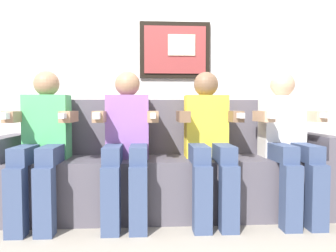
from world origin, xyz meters
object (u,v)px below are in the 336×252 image
object	(u,v)px
person_right_center	(209,138)
person_leftmost	(43,139)
person_left_center	(127,139)
couch	(167,174)
person_rightmost	(288,138)

from	to	relation	value
person_right_center	person_leftmost	bearing A→B (deg)	-179.98
person_leftmost	person_left_center	distance (m)	0.61
couch	person_leftmost	bearing A→B (deg)	-169.44
person_left_center	person_right_center	distance (m)	0.61
person_leftmost	person_rightmost	bearing A→B (deg)	0.00
person_leftmost	person_left_center	size ratio (longest dim) A/B	1.00
couch	person_rightmost	size ratio (longest dim) A/B	2.31
person_leftmost	couch	bearing A→B (deg)	10.56
person_rightmost	person_leftmost	bearing A→B (deg)	180.00
couch	person_right_center	distance (m)	0.45
couch	person_right_center	world-z (taller)	person_right_center
person_leftmost	person_left_center	bearing A→B (deg)	0.00
person_leftmost	person_rightmost	size ratio (longest dim) A/B	1.00
person_leftmost	person_right_center	distance (m)	1.21
person_right_center	person_rightmost	xyz separation A→B (m)	(0.60, -0.00, 0.00)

